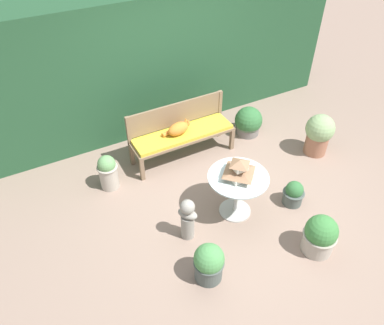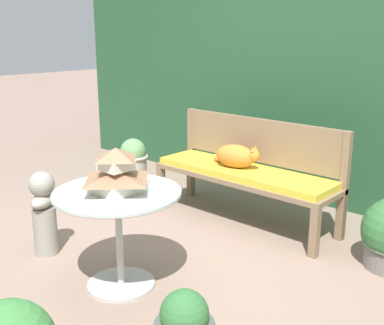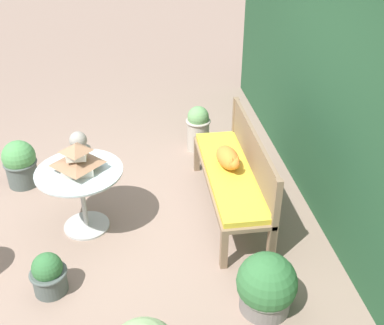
{
  "view_description": "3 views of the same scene",
  "coord_description": "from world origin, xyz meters",
  "px_view_note": "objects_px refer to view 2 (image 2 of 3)",
  "views": [
    {
      "loc": [
        -2.25,
        -3.09,
        3.83
      ],
      "look_at": [
        -0.34,
        0.43,
        0.43
      ],
      "focal_mm": 35.0,
      "sensor_mm": 36.0,
      "label": 1
    },
    {
      "loc": [
        2.13,
        -2.05,
        1.58
      ],
      "look_at": [
        -0.35,
        0.67,
        0.57
      ],
      "focal_mm": 45.0,
      "sensor_mm": 36.0,
      "label": 2
    },
    {
      "loc": [
        3.64,
        0.2,
        2.96
      ],
      "look_at": [
        -0.27,
        0.74,
        0.51
      ],
      "focal_mm": 45.0,
      "sensor_mm": 36.0,
      "label": 3
    }
  ],
  "objects_px": {
    "patio_table": "(118,212)",
    "garden_bust": "(44,211)",
    "pagoda_birdhouse": "(116,173)",
    "garden_bench": "(243,176)",
    "cat": "(236,156)",
    "potted_plant_bench_right": "(133,165)"
  },
  "relations": [
    {
      "from": "garden_bench",
      "to": "garden_bust",
      "type": "relative_size",
      "value": 2.62
    },
    {
      "from": "patio_table",
      "to": "potted_plant_bench_right",
      "type": "height_order",
      "value": "patio_table"
    },
    {
      "from": "patio_table",
      "to": "garden_bust",
      "type": "relative_size",
      "value": 1.26
    },
    {
      "from": "garden_bench",
      "to": "pagoda_birdhouse",
      "type": "relative_size",
      "value": 4.44
    },
    {
      "from": "garden_bench",
      "to": "potted_plant_bench_right",
      "type": "relative_size",
      "value": 2.94
    },
    {
      "from": "garden_bench",
      "to": "cat",
      "type": "relative_size",
      "value": 3.49
    },
    {
      "from": "pagoda_birdhouse",
      "to": "garden_bust",
      "type": "distance_m",
      "value": 0.88
    },
    {
      "from": "cat",
      "to": "garden_bust",
      "type": "height_order",
      "value": "cat"
    },
    {
      "from": "patio_table",
      "to": "pagoda_birdhouse",
      "type": "distance_m",
      "value": 0.25
    },
    {
      "from": "garden_bench",
      "to": "cat",
      "type": "distance_m",
      "value": 0.18
    },
    {
      "from": "potted_plant_bench_right",
      "to": "cat",
      "type": "bearing_deg",
      "value": 5.46
    },
    {
      "from": "garden_bench",
      "to": "cat",
      "type": "bearing_deg",
      "value": -176.21
    },
    {
      "from": "patio_table",
      "to": "potted_plant_bench_right",
      "type": "distance_m",
      "value": 1.87
    },
    {
      "from": "garden_bench",
      "to": "potted_plant_bench_right",
      "type": "bearing_deg",
      "value": -174.64
    },
    {
      "from": "garden_bust",
      "to": "potted_plant_bench_right",
      "type": "bearing_deg",
      "value": 168.86
    },
    {
      "from": "patio_table",
      "to": "cat",
      "type": "bearing_deg",
      "value": 96.16
    },
    {
      "from": "potted_plant_bench_right",
      "to": "garden_bench",
      "type": "bearing_deg",
      "value": 5.36
    },
    {
      "from": "patio_table",
      "to": "potted_plant_bench_right",
      "type": "xyz_separation_m",
      "value": [
        -1.34,
        1.28,
        -0.22
      ]
    },
    {
      "from": "garden_bust",
      "to": "patio_table",
      "type": "bearing_deg",
      "value": 60.73
    },
    {
      "from": "cat",
      "to": "garden_bust",
      "type": "xyz_separation_m",
      "value": [
        -0.62,
        -1.46,
        -0.23
      ]
    },
    {
      "from": "patio_table",
      "to": "potted_plant_bench_right",
      "type": "relative_size",
      "value": 1.42
    },
    {
      "from": "garden_bench",
      "to": "pagoda_birdhouse",
      "type": "distance_m",
      "value": 1.44
    }
  ]
}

